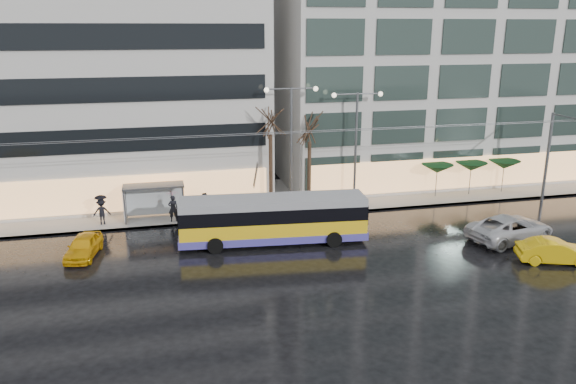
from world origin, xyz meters
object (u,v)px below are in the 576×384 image
object	(u,v)px
bus_shelter	(148,194)
street_lamp_near	(291,131)
taxi_a	(84,246)
trolleybus	(273,221)

from	to	relation	value
bus_shelter	street_lamp_near	world-z (taller)	street_lamp_near
taxi_a	bus_shelter	bearing A→B (deg)	67.36
trolleybus	taxi_a	size ratio (longest dim) A/B	3.07
street_lamp_near	taxi_a	xyz separation A→B (m)	(-14.23, -5.95, -5.33)
bus_shelter	taxi_a	world-z (taller)	bus_shelter
bus_shelter	street_lamp_near	bearing A→B (deg)	0.63
trolleybus	bus_shelter	xyz separation A→B (m)	(-7.68, 6.24, 0.48)
bus_shelter	street_lamp_near	distance (m)	11.14
trolleybus	street_lamp_near	distance (m)	8.25
taxi_a	street_lamp_near	bearing A→B (deg)	33.42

